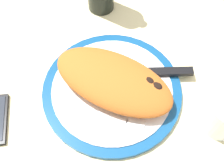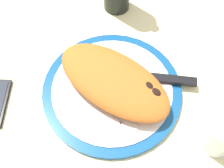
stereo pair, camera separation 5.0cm
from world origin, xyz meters
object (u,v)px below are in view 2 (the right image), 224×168
object	(u,v)px
calzone	(115,82)
knife	(161,79)
plate	(112,90)
water_glass	(220,134)
fork	(107,117)

from	to	relation	value
calzone	knife	world-z (taller)	calzone
calzone	knife	size ratio (longest dim) A/B	1.34
plate	water_glass	world-z (taller)	water_glass
fork	plate	bearing A→B (deg)	117.99
plate	water_glass	xyz separation A→B (cm)	(24.69, 3.78, 2.99)
plate	fork	world-z (taller)	fork
calzone	fork	distance (cm)	7.96
water_glass	calzone	bearing A→B (deg)	-172.42
plate	knife	xyz separation A→B (cm)	(7.86, 8.74, 1.32)
fork	water_glass	size ratio (longest dim) A/B	2.06
calzone	fork	size ratio (longest dim) A/B	1.58
water_glass	fork	bearing A→B (deg)	-154.44
fork	calzone	bearing A→B (deg)	112.46
fork	knife	bearing A→B (deg)	73.59
plate	calzone	world-z (taller)	calzone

